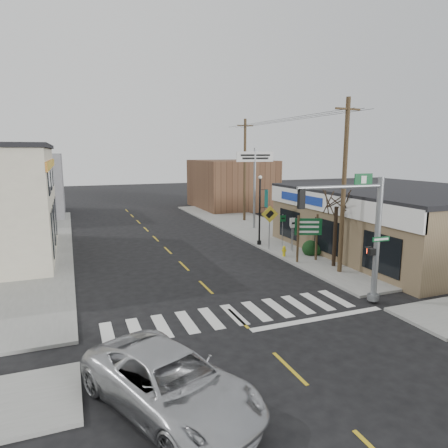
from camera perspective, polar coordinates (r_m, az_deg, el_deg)
name	(u,v)px	position (r m, az deg, el deg)	size (l,w,h in m)	color
ground	(238,318)	(16.37, 2.02, -13.32)	(140.00, 140.00, 0.00)	black
sidewalk_right	(278,237)	(31.35, 7.75, -1.78)	(6.00, 38.00, 0.13)	gray
sidewalk_left	(21,259)	(27.71, -27.01, -4.42)	(6.00, 38.00, 0.13)	gray
center_line	(184,266)	(23.50, -5.76, -5.97)	(0.12, 56.00, 0.01)	gold
crosswalk	(234,314)	(16.71, 1.46, -12.80)	(11.00, 2.20, 0.01)	silver
thrift_store	(404,222)	(28.82, 24.37, 0.25)	(12.00, 14.00, 4.00)	#756146
bldg_distant_right	(231,184)	(47.46, 1.03, 5.71)	(8.00, 10.00, 5.60)	brown
bldg_distant_left	(16,185)	(46.17, -27.60, 4.92)	(9.00, 10.00, 6.40)	slate
suv	(170,382)	(11.02, -7.73, -21.49)	(2.52, 5.47, 1.52)	#AFB0B4
traffic_signal_pole	(366,227)	(17.75, 19.59, -0.41)	(4.38, 0.37, 5.55)	gray
guide_sign	(308,231)	(24.01, 11.90, -1.05)	(1.59, 0.13, 2.79)	#493721
fire_hydrant	(284,251)	(25.20, 8.58, -3.78)	(0.21, 0.21, 0.66)	gold
ped_crossing_sign	(270,220)	(26.57, 6.54, 0.61)	(1.14, 0.08, 2.94)	gray
lamp_post	(261,205)	(27.79, 5.24, 2.75)	(0.63, 0.49, 4.84)	black
dance_center_sign	(255,168)	(33.81, 4.42, 7.97)	(3.18, 0.20, 6.76)	gray
bare_tree	(337,196)	(23.05, 15.83, 3.90)	(2.56, 2.56, 5.11)	black
shrub_front	(384,261)	(24.02, 21.93, -4.93)	(1.16, 1.16, 0.87)	#173316
shrub_back	(310,248)	(25.91, 12.23, -3.43)	(1.05, 1.05, 0.79)	#1E3217
utility_pole_near	(344,185)	(21.93, 16.75, 5.33)	(1.59, 0.24, 9.17)	#452B23
utility_pole_far	(245,169)	(37.68, 2.99, 7.82)	(1.64, 0.25, 9.42)	#3E291A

